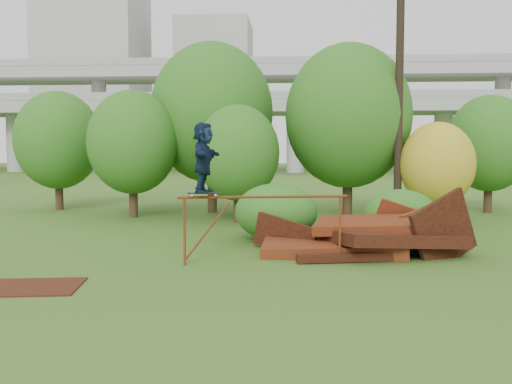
# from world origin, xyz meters

# --- Properties ---
(ground) EXTENTS (240.00, 240.00, 0.00)m
(ground) POSITION_xyz_m (0.00, 0.00, 0.00)
(ground) COLOR #2D5116
(ground) RESTS_ON ground
(scrap_pile) EXTENTS (5.61, 2.94, 2.07)m
(scrap_pile) POSITION_xyz_m (1.77, 2.94, 0.37)
(scrap_pile) COLOR #47170C
(scrap_pile) RESTS_ON ground
(grind_rail) EXTENTS (3.80, 0.80, 1.55)m
(grind_rail) POSITION_xyz_m (-0.60, 1.57, 1.21)
(grind_rail) COLOR #672A10
(grind_rail) RESTS_ON ground
(skateboard) EXTENTS (0.75, 0.33, 0.08)m
(skateboard) POSITION_xyz_m (-1.92, 1.31, 1.61)
(skateboard) COLOR black
(skateboard) RESTS_ON grind_rail
(skater) EXTENTS (0.56, 1.48, 1.57)m
(skater) POSITION_xyz_m (-1.92, 1.31, 2.41)
(skater) COLOR #102039
(skater) RESTS_ON skateboard
(flat_plate) EXTENTS (2.20, 1.72, 0.03)m
(flat_plate) POSITION_xyz_m (-4.90, -1.09, 0.01)
(flat_plate) COLOR #3D1A0D
(flat_plate) RESTS_ON ground
(tree_0) EXTENTS (3.49, 3.49, 4.92)m
(tree_0) POSITION_xyz_m (-6.18, 10.44, 2.91)
(tree_0) COLOR black
(tree_0) RESTS_ON ground
(tree_1) EXTENTS (5.09, 5.09, 7.09)m
(tree_1) POSITION_xyz_m (-3.38, 12.44, 4.15)
(tree_1) COLOR black
(tree_1) RESTS_ON ground
(tree_2) EXTENTS (3.01, 3.01, 4.24)m
(tree_2) POSITION_xyz_m (-1.96, 9.14, 2.50)
(tree_2) COLOR black
(tree_2) RESTS_ON ground
(tree_3) EXTENTS (4.82, 4.82, 6.69)m
(tree_3) POSITION_xyz_m (2.11, 10.96, 3.91)
(tree_3) COLOR black
(tree_3) RESTS_ON ground
(tree_4) EXTENTS (2.61, 2.61, 3.60)m
(tree_4) POSITION_xyz_m (5.10, 9.28, 2.09)
(tree_4) COLOR black
(tree_4) RESTS_ON ground
(tree_5) EXTENTS (3.49, 3.49, 4.90)m
(tree_5) POSITION_xyz_m (8.14, 13.14, 2.89)
(tree_5) COLOR black
(tree_5) RESTS_ON ground
(tree_6) EXTENTS (3.72, 3.72, 5.19)m
(tree_6) POSITION_xyz_m (-10.27, 13.08, 3.05)
(tree_6) COLOR black
(tree_6) RESTS_ON ground
(shrub_left) EXTENTS (2.37, 2.19, 1.64)m
(shrub_left) POSITION_xyz_m (-0.43, 5.01, 0.82)
(shrub_left) COLOR #205717
(shrub_left) RESTS_ON ground
(shrub_right) EXTENTS (2.10, 1.93, 1.49)m
(shrub_right) POSITION_xyz_m (3.07, 4.99, 0.74)
(shrub_right) COLOR #205717
(shrub_right) RESTS_ON ground
(utility_pole) EXTENTS (1.40, 0.28, 8.97)m
(utility_pole) POSITION_xyz_m (3.75, 9.37, 4.56)
(utility_pole) COLOR black
(utility_pole) RESTS_ON ground
(freeway_overpass) EXTENTS (160.00, 15.00, 13.70)m
(freeway_overpass) POSITION_xyz_m (0.00, 62.92, 10.32)
(freeway_overpass) COLOR gray
(freeway_overpass) RESTS_ON ground
(building_left) EXTENTS (18.00, 16.00, 35.00)m
(building_left) POSITION_xyz_m (-38.00, 95.00, 17.50)
(building_left) COLOR #9E9E99
(building_left) RESTS_ON ground
(building_right) EXTENTS (14.00, 14.00, 28.00)m
(building_right) POSITION_xyz_m (-16.00, 102.00, 14.00)
(building_right) COLOR #9E9E99
(building_right) RESTS_ON ground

